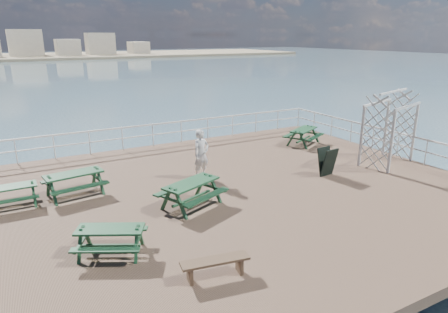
% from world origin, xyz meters
% --- Properties ---
extents(ground, '(18.00, 14.00, 0.30)m').
position_xyz_m(ground, '(0.00, 0.00, -0.15)').
color(ground, brown).
rests_on(ground, ground).
extents(sea_backdrop, '(300.00, 300.00, 9.20)m').
position_xyz_m(sea_backdrop, '(12.54, 134.07, -0.51)').
color(sea_backdrop, '#3A5763').
rests_on(sea_backdrop, ground).
extents(railing, '(17.77, 13.76, 1.10)m').
position_xyz_m(railing, '(-0.07, 2.57, 0.87)').
color(railing, silver).
rests_on(railing, ground).
extents(picnic_table_a, '(1.57, 1.27, 0.76)m').
position_xyz_m(picnic_table_a, '(-6.26, 2.14, 0.49)').
color(picnic_table_a, '#163C1C').
rests_on(picnic_table_a, ground).
extents(picnic_table_b, '(2.03, 1.72, 0.89)m').
position_xyz_m(picnic_table_b, '(-4.34, 2.16, 0.57)').
color(picnic_table_b, '#163C1C').
rests_on(picnic_table_b, ground).
extents(picnic_table_c, '(2.26, 2.11, 0.87)m').
position_xyz_m(picnic_table_c, '(6.56, 3.61, 0.56)').
color(picnic_table_c, '#163C1C').
rests_on(picnic_table_c, ground).
extents(picnic_table_d, '(2.02, 1.89, 0.78)m').
position_xyz_m(picnic_table_d, '(-4.20, -2.18, 0.50)').
color(picnic_table_d, '#163C1C').
rests_on(picnic_table_d, ground).
extents(picnic_table_e, '(2.29, 2.09, 0.91)m').
position_xyz_m(picnic_table_e, '(-1.30, -0.53, 0.58)').
color(picnic_table_e, '#163C1C').
rests_on(picnic_table_e, ground).
extents(flat_bench_near, '(1.57, 0.61, 0.44)m').
position_xyz_m(flat_bench_near, '(-2.43, -4.28, 0.33)').
color(flat_bench_near, brown).
rests_on(flat_bench_near, ground).
extents(trellis_arbor, '(2.70, 1.91, 3.03)m').
position_xyz_m(trellis_arbor, '(7.60, -0.44, 1.34)').
color(trellis_arbor, silver).
rests_on(trellis_arbor, ground).
extents(sandwich_board, '(0.71, 0.56, 1.09)m').
position_xyz_m(sandwich_board, '(4.40, -0.38, 0.53)').
color(sandwich_board, black).
rests_on(sandwich_board, ground).
extents(person, '(0.77, 0.60, 1.86)m').
position_xyz_m(person, '(0.08, 1.64, 0.93)').
color(person, silver).
rests_on(person, ground).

